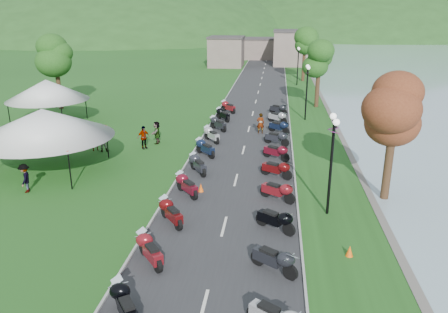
{
  "coord_description": "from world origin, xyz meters",
  "views": [
    {
      "loc": [
        2.21,
        -2.43,
        9.75
      ],
      "look_at": [
        -0.79,
        22.55,
        1.3
      ],
      "focal_mm": 35.0,
      "sensor_mm": 36.0,
      "label": 1
    }
  ],
  "objects_px": {
    "vendor_tent_main": "(46,140)",
    "pedestrian_b": "(104,151)",
    "pedestrian_c": "(27,192)",
    "pedestrian_a": "(96,150)"
  },
  "relations": [
    {
      "from": "pedestrian_b",
      "to": "vendor_tent_main",
      "type": "bearing_deg",
      "value": 57.8
    },
    {
      "from": "vendor_tent_main",
      "to": "pedestrian_b",
      "type": "distance_m",
      "value": 5.06
    },
    {
      "from": "pedestrian_b",
      "to": "pedestrian_c",
      "type": "relative_size",
      "value": 1.0
    },
    {
      "from": "pedestrian_a",
      "to": "vendor_tent_main",
      "type": "bearing_deg",
      "value": -143.58
    },
    {
      "from": "pedestrian_a",
      "to": "pedestrian_c",
      "type": "relative_size",
      "value": 1.0
    },
    {
      "from": "pedestrian_b",
      "to": "pedestrian_c",
      "type": "bearing_deg",
      "value": 72.0
    },
    {
      "from": "vendor_tent_main",
      "to": "pedestrian_b",
      "type": "xyz_separation_m",
      "value": [
        1.95,
        4.22,
        -2.0
      ]
    },
    {
      "from": "pedestrian_c",
      "to": "pedestrian_b",
      "type": "bearing_deg",
      "value": 151.38
    },
    {
      "from": "pedestrian_a",
      "to": "pedestrian_c",
      "type": "bearing_deg",
      "value": -132.68
    },
    {
      "from": "pedestrian_c",
      "to": "pedestrian_a",
      "type": "bearing_deg",
      "value": 156.12
    }
  ]
}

